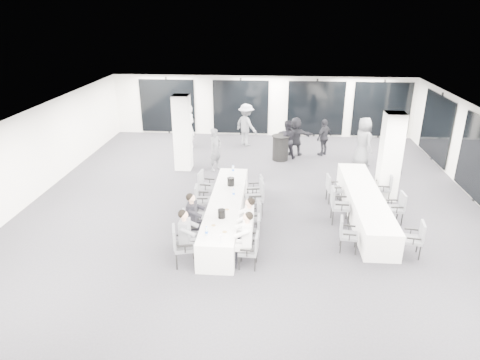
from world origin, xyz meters
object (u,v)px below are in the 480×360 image
(chair_main_right_second, at_px, (253,231))
(ice_bucket_far, at_px, (231,182))
(banquet_table_side, at_px, (364,205))
(standing_guest_g, at_px, (189,124))
(chair_main_left_fourth, at_px, (201,198))
(chair_side_left_mid, at_px, (338,203))
(chair_main_left_near, at_px, (181,243))
(chair_side_left_near, at_px, (346,232))
(chair_main_left_far, at_px, (205,184))
(chair_main_right_fourth, at_px, (257,195))
(chair_side_right_near, at_px, (416,237))
(ice_bucket_near, at_px, (222,214))
(standing_guest_b, at_px, (287,137))
(standing_guest_e, at_px, (364,139))
(chair_main_right_far, at_px, (257,188))
(standing_guest_f, at_px, (296,134))
(standing_guest_d, at_px, (324,135))
(chair_main_right_mid, at_px, (255,214))
(chair_main_right_near, at_px, (251,248))
(standing_guest_h, at_px, (393,144))
(standing_guest_c, at_px, (246,122))
(cocktail_table, at_px, (280,148))
(banquet_table_main, at_px, (226,212))
(chair_main_left_second, at_px, (189,226))
(chair_side_left_far, at_px, (332,187))
(chair_side_right_mid, at_px, (397,206))
(chair_main_left_mid, at_px, (194,214))

(chair_main_right_second, height_order, ice_bucket_far, ice_bucket_far)
(banquet_table_side, height_order, standing_guest_g, standing_guest_g)
(chair_main_left_fourth, relative_size, chair_side_left_mid, 0.84)
(chair_main_left_near, height_order, chair_main_left_fourth, chair_main_left_near)
(chair_main_left_fourth, bearing_deg, chair_side_left_near, 61.67)
(chair_main_left_far, relative_size, chair_main_right_fourth, 0.93)
(chair_side_right_near, bearing_deg, ice_bucket_near, 95.82)
(standing_guest_b, distance_m, standing_guest_e, 2.97)
(chair_main_right_far, xyz_separation_m, standing_guest_f, (1.36, 4.85, 0.39))
(standing_guest_e, distance_m, ice_bucket_near, 7.91)
(standing_guest_d, xyz_separation_m, standing_guest_g, (-5.74, 0.68, 0.18))
(chair_main_right_second, bearing_deg, chair_side_left_near, -88.53)
(chair_main_left_far, relative_size, chair_main_right_mid, 1.11)
(chair_main_right_near, relative_size, chair_main_right_second, 0.95)
(standing_guest_h, bearing_deg, chair_main_left_near, 86.93)
(standing_guest_b, bearing_deg, chair_main_right_near, 74.80)
(chair_main_left_far, relative_size, standing_guest_d, 0.56)
(chair_side_left_near, height_order, chair_side_left_mid, chair_side_left_mid)
(standing_guest_c, xyz_separation_m, standing_guest_h, (5.59, -2.83, 0.02))
(standing_guest_g, bearing_deg, standing_guest_d, 36.32)
(cocktail_table, relative_size, standing_guest_c, 0.48)
(standing_guest_c, bearing_deg, chair_main_right_fourth, 139.74)
(banquet_table_side, height_order, chair_main_right_mid, chair_main_right_mid)
(standing_guest_b, bearing_deg, ice_bucket_near, 67.29)
(banquet_table_main, distance_m, chair_main_left_near, 2.28)
(chair_main_right_near, height_order, standing_guest_b, standing_guest_b)
(chair_main_right_near, bearing_deg, chair_main_right_second, 2.69)
(chair_main_right_mid, distance_m, chair_side_left_near, 2.48)
(chair_main_left_far, xyz_separation_m, standing_guest_f, (3.02, 4.75, 0.36))
(standing_guest_g, bearing_deg, chair_main_left_second, -36.29)
(chair_side_left_far, bearing_deg, chair_main_left_second, -59.57)
(cocktail_table, bearing_deg, standing_guest_g, 160.57)
(chair_main_right_mid, xyz_separation_m, chair_side_left_near, (2.33, -0.85, 0.01))
(chair_side_left_mid, relative_size, chair_side_right_mid, 1.12)
(chair_main_left_near, distance_m, standing_guest_g, 9.31)
(chair_main_right_second, height_order, standing_guest_d, standing_guest_d)
(chair_main_right_fourth, bearing_deg, chair_main_left_far, 54.21)
(chair_main_left_second, relative_size, chair_main_left_far, 0.98)
(ice_bucket_far, bearing_deg, chair_main_right_mid, -60.08)
(banquet_table_main, xyz_separation_m, chair_main_right_second, (0.83, -1.30, 0.15))
(chair_main_right_mid, height_order, ice_bucket_far, ice_bucket_far)
(chair_main_left_fourth, relative_size, standing_guest_f, 0.48)
(chair_side_left_near, distance_m, ice_bucket_near, 3.16)
(chair_main_left_second, xyz_separation_m, chair_main_right_mid, (1.66, 0.87, -0.04))
(chair_main_left_mid, bearing_deg, standing_guest_g, -171.76)
(chair_main_left_fourth, bearing_deg, chair_main_right_far, 112.14)
(chair_main_right_far, bearing_deg, standing_guest_e, -58.36)
(chair_main_right_second, bearing_deg, chair_side_right_mid, -68.52)
(chair_main_left_fourth, height_order, chair_side_left_mid, chair_side_left_mid)
(chair_side_right_mid, bearing_deg, standing_guest_g, 44.39)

